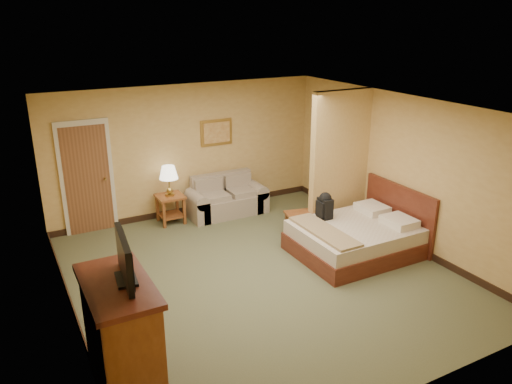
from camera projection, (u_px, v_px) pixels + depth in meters
floor at (260, 275)px, 7.77m from camera, size 6.00×6.00×0.00m
ceiling at (260, 108)px, 6.90m from camera, size 6.00×6.00×0.00m
back_wall at (187, 150)px, 9.83m from camera, size 5.50×0.02×2.60m
left_wall at (64, 233)px, 6.11m from camera, size 0.02×6.00×2.60m
right_wall at (400, 170)px, 8.56m from camera, size 0.02×6.00×2.60m
partition at (339, 162)px, 9.06m from camera, size 1.20×0.15×2.60m
door at (87, 178)px, 9.02m from camera, size 0.94×0.16×2.10m
baseboard at (190, 209)px, 10.23m from camera, size 5.50×0.02×0.12m
loveseat at (226, 201)px, 10.10m from camera, size 1.58×0.73×0.80m
side_table at (170, 205)px, 9.61m from camera, size 0.51×0.51×0.56m
table_lamp at (169, 173)px, 9.40m from camera, size 0.36×0.36×0.59m
coffee_table at (306, 221)px, 8.99m from camera, size 0.80×0.80×0.43m
wall_picture at (216, 132)px, 9.98m from camera, size 0.68×0.04×0.53m
dresser at (122, 338)px, 5.16m from camera, size 0.65×1.23×1.32m
tv at (124, 260)px, 4.91m from camera, size 0.23×0.79×0.48m
bed at (358, 237)px, 8.40m from camera, size 1.96×1.64×1.06m
backpack at (325, 205)px, 8.52m from camera, size 0.21×0.27×0.46m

